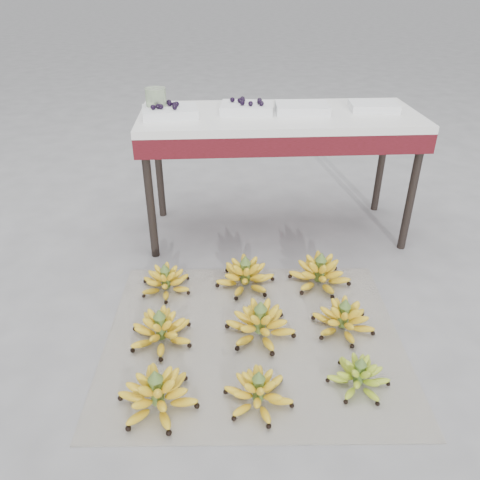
{
  "coord_description": "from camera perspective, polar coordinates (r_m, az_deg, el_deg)",
  "views": [
    {
      "loc": [
        -0.27,
        -1.5,
        1.37
      ],
      "look_at": [
        -0.16,
        0.33,
        0.31
      ],
      "focal_mm": 35.0,
      "sensor_mm": 36.0,
      "label": 1
    }
  ],
  "objects": [
    {
      "name": "bunch_front_left",
      "position": [
        1.77,
        -10.05,
        -18.01
      ],
      "size": [
        0.38,
        0.38,
        0.18
      ],
      "rotation": [
        0.0,
        0.0,
        -0.42
      ],
      "color": "yellow",
      "rests_on": "newspaper_mat"
    },
    {
      "name": "bunch_front_right",
      "position": [
        1.87,
        14.28,
        -15.77
      ],
      "size": [
        0.3,
        0.3,
        0.14
      ],
      "rotation": [
        0.0,
        0.0,
        -0.39
      ],
      "color": "#95BB24",
      "rests_on": "newspaper_mat"
    },
    {
      "name": "bunch_mid_right",
      "position": [
        2.1,
        12.49,
        -9.36
      ],
      "size": [
        0.32,
        0.32,
        0.16
      ],
      "rotation": [
        0.0,
        0.0,
        0.23
      ],
      "color": "yellow",
      "rests_on": "newspaper_mat"
    },
    {
      "name": "bunch_mid_center",
      "position": [
        2.02,
        2.48,
        -10.13
      ],
      "size": [
        0.38,
        0.38,
        0.18
      ],
      "rotation": [
        0.0,
        0.0,
        -0.38
      ],
      "color": "yellow",
      "rests_on": "newspaper_mat"
    },
    {
      "name": "tray_left",
      "position": [
        2.58,
        0.84,
        15.87
      ],
      "size": [
        0.3,
        0.23,
        0.07
      ],
      "color": "white",
      "rests_on": "vendor_table"
    },
    {
      "name": "ground",
      "position": [
        2.05,
        5.04,
        -12.08
      ],
      "size": [
        60.0,
        60.0,
        0.0
      ],
      "primitive_type": "plane",
      "color": "slate",
      "rests_on": "ground"
    },
    {
      "name": "bunch_back_left",
      "position": [
        2.31,
        -9.03,
        -4.98
      ],
      "size": [
        0.27,
        0.27,
        0.15
      ],
      "rotation": [
        0.0,
        0.0,
        0.11
      ],
      "color": "yellow",
      "rests_on": "newspaper_mat"
    },
    {
      "name": "newspaper_mat",
      "position": [
        2.05,
        1.64,
        -11.79
      ],
      "size": [
        1.3,
        1.11,
        0.01
      ],
      "primitive_type": "cube",
      "rotation": [
        0.0,
        0.0,
        -0.05
      ],
      "color": "silver",
      "rests_on": "ground"
    },
    {
      "name": "bunch_back_center",
      "position": [
        2.3,
        0.65,
        -4.36
      ],
      "size": [
        0.31,
        0.31,
        0.17
      ],
      "rotation": [
        0.0,
        0.0,
        0.1
      ],
      "color": "yellow",
      "rests_on": "newspaper_mat"
    },
    {
      "name": "glass_jar",
      "position": [
        2.56,
        -10.18,
        16.31
      ],
      "size": [
        0.14,
        0.14,
        0.13
      ],
      "primitive_type": "cylinder",
      "rotation": [
        0.0,
        0.0,
        -0.36
      ],
      "color": "beige",
      "rests_on": "vendor_table"
    },
    {
      "name": "tray_far_left",
      "position": [
        2.53,
        -8.57,
        15.24
      ],
      "size": [
        0.3,
        0.23,
        0.07
      ],
      "color": "white",
      "rests_on": "vendor_table"
    },
    {
      "name": "bunch_back_right",
      "position": [
        2.35,
        9.69,
        -4.0
      ],
      "size": [
        0.39,
        0.39,
        0.18
      ],
      "rotation": [
        0.0,
        0.0,
        0.41
      ],
      "color": "yellow",
      "rests_on": "newspaper_mat"
    },
    {
      "name": "tray_right",
      "position": [
        2.6,
        7.57,
        15.67
      ],
      "size": [
        0.29,
        0.21,
        0.04
      ],
      "color": "white",
      "rests_on": "vendor_table"
    },
    {
      "name": "vendor_table",
      "position": [
        2.6,
        4.76,
        13.46
      ],
      "size": [
        1.48,
        0.59,
        0.71
      ],
      "color": "black",
      "rests_on": "ground"
    },
    {
      "name": "bunch_front_center",
      "position": [
        1.76,
        2.25,
        -18.0
      ],
      "size": [
        0.31,
        0.31,
        0.15
      ],
      "rotation": [
        0.0,
        0.0,
        0.3
      ],
      "color": "yellow",
      "rests_on": "newspaper_mat"
    },
    {
      "name": "tray_far_right",
      "position": [
        2.72,
        15.96,
        15.41
      ],
      "size": [
        0.27,
        0.2,
        0.04
      ],
      "color": "white",
      "rests_on": "vendor_table"
    },
    {
      "name": "bunch_mid_left",
      "position": [
        2.02,
        -9.62,
        -10.77
      ],
      "size": [
        0.31,
        0.31,
        0.17
      ],
      "rotation": [
        0.0,
        0.0,
        0.16
      ],
      "color": "yellow",
      "rests_on": "newspaper_mat"
    }
  ]
}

